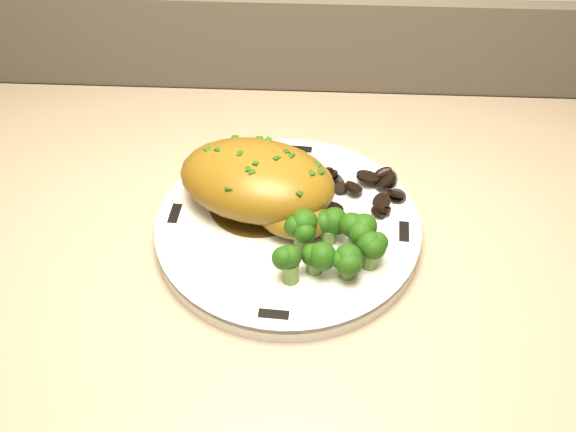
{
  "coord_description": "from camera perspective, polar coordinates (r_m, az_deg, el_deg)",
  "views": [
    {
      "loc": [
        0.44,
        1.22,
        1.33
      ],
      "look_at": [
        0.42,
        1.73,
        0.83
      ],
      "focal_mm": 45.0,
      "sensor_mm": 36.0,
      "label": 1
    }
  ],
  "objects": [
    {
      "name": "rim_accent_0",
      "position": [
        0.72,
        9.15,
        -1.24
      ],
      "size": [
        0.01,
        0.03,
        0.0
      ],
      "primitive_type": "cube",
      "rotation": [
        0.0,
        0.0,
        1.51
      ],
      "color": "black",
      "rests_on": "plate"
    },
    {
      "name": "broccoli_florets",
      "position": [
        0.67,
        3.36,
        -2.43
      ],
      "size": [
        0.1,
        0.08,
        0.04
      ],
      "rotation": [
        0.0,
        0.0,
        -0.3
      ],
      "color": "olive",
      "rests_on": "plate"
    },
    {
      "name": "rim_accent_2",
      "position": [
        0.74,
        -8.93,
        0.19
      ],
      "size": [
        0.01,
        0.03,
        0.0
      ],
      "primitive_type": "cube",
      "rotation": [
        0.0,
        0.0,
        4.65
      ],
      "color": "black",
      "rests_on": "plate"
    },
    {
      "name": "mushroom_pile",
      "position": [
        0.74,
        5.11,
        1.75
      ],
      "size": [
        0.09,
        0.07,
        0.03
      ],
      "color": "black",
      "rests_on": "plate"
    },
    {
      "name": "rim_accent_1",
      "position": [
        0.8,
        0.91,
        5.29
      ],
      "size": [
        0.03,
        0.01,
        0.0
      ],
      "primitive_type": "cube",
      "rotation": [
        0.0,
        0.0,
        3.08
      ],
      "color": "black",
      "rests_on": "plate"
    },
    {
      "name": "plate",
      "position": [
        0.72,
        0.0,
        -1.05
      ],
      "size": [
        0.3,
        0.3,
        0.02
      ],
      "primitive_type": "cylinder",
      "rotation": [
        0.0,
        0.0,
        -0.13
      ],
      "color": "silver",
      "rests_on": "counter"
    },
    {
      "name": "chicken_breast",
      "position": [
        0.72,
        -2.13,
        2.54
      ],
      "size": [
        0.18,
        0.14,
        0.06
      ],
      "rotation": [
        0.0,
        0.0,
        -0.25
      ],
      "color": "brown",
      "rests_on": "plate"
    },
    {
      "name": "gravy_pool",
      "position": [
        0.74,
        -2.39,
        1.09
      ],
      "size": [
        0.1,
        0.1,
        0.0
      ],
      "primitive_type": "cylinder",
      "color": "#3D290B",
      "rests_on": "plate"
    },
    {
      "name": "rim_accent_3",
      "position": [
        0.64,
        -1.15,
        -7.79
      ],
      "size": [
        0.03,
        0.01,
        0.0
      ],
      "primitive_type": "cube",
      "rotation": [
        0.0,
        0.0,
        6.22
      ],
      "color": "black",
      "rests_on": "plate"
    }
  ]
}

